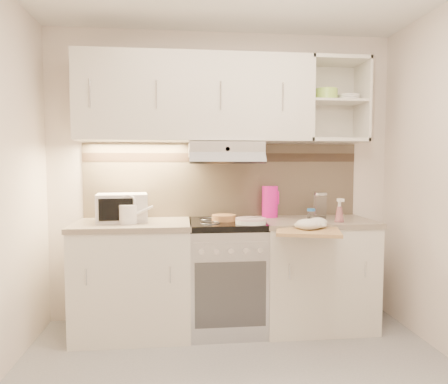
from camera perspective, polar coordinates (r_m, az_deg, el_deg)
The scene contains 16 objects.
room_shell at distance 2.52m, azimuth 2.26°, elevation 10.06°, with size 3.04×2.84×2.52m.
base_cabinet_left at distance 3.36m, azimuth -12.76°, elevation -12.16°, with size 0.90×0.60×0.86m, color silver.
worktop_left at distance 3.27m, azimuth -12.88°, elevation -4.56°, with size 0.92×0.62×0.04m, color gray.
base_cabinet_right at distance 3.52m, azimuth 12.82°, elevation -11.44°, with size 0.90×0.60×0.86m, color silver.
worktop_right at distance 3.43m, azimuth 12.94°, elevation -4.17°, with size 0.92×0.62×0.04m, color gray.
electric_range at distance 3.35m, azimuth 0.34°, elevation -11.74°, with size 0.60×0.60×0.90m.
microwave at distance 3.32m, azimuth -14.36°, elevation -2.16°, with size 0.43×0.34×0.22m.
watering_can at distance 3.18m, azimuth -13.37°, elevation -2.97°, with size 0.27×0.14×0.23m.
plate_stack at distance 3.11m, azimuth 3.83°, elevation -4.13°, with size 0.24×0.24×0.05m.
bread_loaf at distance 3.26m, azimuth -0.02°, elevation -3.71°, with size 0.20×0.20×0.05m, color #B98A3F.
pink_pitcher at distance 3.48m, azimuth 6.59°, elevation -1.36°, with size 0.15×0.14×0.27m.
glass_jar at distance 3.51m, azimuth 13.57°, elevation -1.85°, with size 0.11×0.11×0.22m.
spice_jar at distance 3.36m, azimuth 12.34°, elevation -3.13°, with size 0.07×0.07×0.10m.
spray_bottle at distance 3.32m, azimuth 16.15°, elevation -2.79°, with size 0.08×0.08×0.20m.
cutting_board at distance 2.99m, azimuth 11.89°, elevation -5.48°, with size 0.45×0.41×0.02m, color tan.
dish_towel at distance 3.04m, azimuth 12.21°, elevation -4.37°, with size 0.29×0.24×0.08m, color white, non-canonical shape.
Camera 1 is at (-0.35, -2.11, 1.36)m, focal length 32.00 mm.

